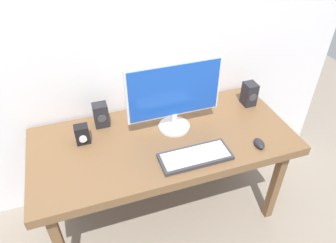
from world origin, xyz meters
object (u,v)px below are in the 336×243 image
Objects in this scene: monitor at (174,94)px; speaker_right at (249,94)px; speaker_left at (101,115)px; audio_controller at (82,134)px; desk at (164,146)px; mouse at (259,143)px; keyboard_primary at (195,157)px.

monitor is 0.61m from speaker_right.
speaker_left reaches higher than audio_controller.
desk is 0.71m from speaker_right.
desk is 0.44m from speaker_left.
mouse is 0.98m from speaker_left.
desk is 2.75× the size of monitor.
speaker_left reaches higher than mouse.
mouse is at bearing -25.92° from desk.
monitor is 0.39m from keyboard_primary.
monitor is (0.10, 0.08, 0.31)m from desk.
speaker_left reaches higher than keyboard_primary.
speaker_left is at bearing 158.87° from monitor.
speaker_left reaches higher than desk.
speaker_right reaches higher than desk.
keyboard_primary is at bearing -145.57° from speaker_right.
speaker_right is (0.68, 0.16, 0.15)m from desk.
mouse is 0.58× the size of speaker_right.
speaker_left is (-0.45, 0.47, 0.07)m from keyboard_primary.
keyboard_primary is (0.12, -0.22, 0.08)m from desk.
speaker_right reaches higher than keyboard_primary.
speaker_right is 1.37× the size of audio_controller.
monitor is at bearing -172.61° from speaker_right.
mouse is at bearing -30.56° from speaker_left.
speaker_left is (-0.33, 0.25, 0.14)m from desk.
audio_controller is at bearing -177.99° from speaker_right.
mouse is 0.79× the size of audio_controller.
desk is at bearing -14.36° from audio_controller.
audio_controller is at bearing 165.64° from desk.
monitor reaches higher than keyboard_primary.
speaker_left is at bearing 157.97° from mouse.
audio_controller is (-1.14, -0.04, -0.02)m from speaker_right.
audio_controller is at bearing 176.44° from monitor.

